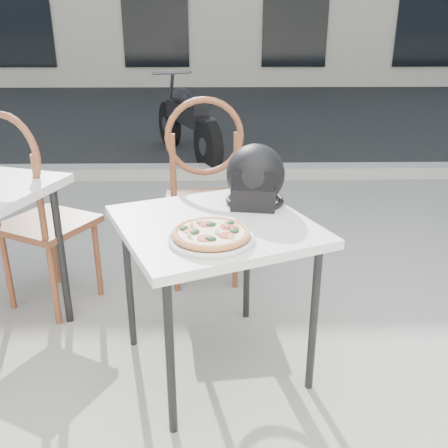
{
  "coord_description": "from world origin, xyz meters",
  "views": [
    {
      "loc": [
        -0.29,
        -2.09,
        1.51
      ],
      "look_at": [
        -0.25,
        -0.27,
        0.78
      ],
      "focal_mm": 40.0,
      "sensor_mm": 36.0,
      "label": 1
    }
  ],
  "objects_px": {
    "cafe_table_main": "(215,236)",
    "cafe_chair_side": "(33,204)",
    "pizza": "(211,233)",
    "helmet": "(255,178)",
    "plate": "(211,238)",
    "motorcycle": "(186,123)",
    "cafe_chair_main": "(204,184)"
  },
  "relations": [
    {
      "from": "cafe_table_main",
      "to": "pizza",
      "type": "relative_size",
      "value": 2.55
    },
    {
      "from": "motorcycle",
      "to": "plate",
      "type": "bearing_deg",
      "value": -107.98
    },
    {
      "from": "plate",
      "to": "cafe_chair_side",
      "type": "bearing_deg",
      "value": 142.23
    },
    {
      "from": "pizza",
      "to": "motorcycle",
      "type": "height_order",
      "value": "motorcycle"
    },
    {
      "from": "plate",
      "to": "cafe_chair_main",
      "type": "relative_size",
      "value": 0.35
    },
    {
      "from": "cafe_table_main",
      "to": "helmet",
      "type": "relative_size",
      "value": 3.13
    },
    {
      "from": "plate",
      "to": "motorcycle",
      "type": "height_order",
      "value": "motorcycle"
    },
    {
      "from": "cafe_chair_side",
      "to": "motorcycle",
      "type": "relative_size",
      "value": 0.61
    },
    {
      "from": "cafe_table_main",
      "to": "cafe_chair_side",
      "type": "bearing_deg",
      "value": 150.96
    },
    {
      "from": "plate",
      "to": "helmet",
      "type": "height_order",
      "value": "helmet"
    },
    {
      "from": "cafe_chair_side",
      "to": "helmet",
      "type": "bearing_deg",
      "value": -166.99
    },
    {
      "from": "pizza",
      "to": "helmet",
      "type": "xyz_separation_m",
      "value": [
        0.2,
        0.42,
        0.09
      ]
    },
    {
      "from": "pizza",
      "to": "plate",
      "type": "bearing_deg",
      "value": -84.63
    },
    {
      "from": "pizza",
      "to": "cafe_chair_side",
      "type": "relative_size",
      "value": 0.35
    },
    {
      "from": "cafe_chair_main",
      "to": "motorcycle",
      "type": "relative_size",
      "value": 0.63
    },
    {
      "from": "pizza",
      "to": "cafe_chair_side",
      "type": "distance_m",
      "value": 1.21
    },
    {
      "from": "cafe_table_main",
      "to": "plate",
      "type": "height_order",
      "value": "plate"
    },
    {
      "from": "helmet",
      "to": "cafe_chair_main",
      "type": "xyz_separation_m",
      "value": [
        -0.25,
        0.6,
        -0.21
      ]
    },
    {
      "from": "cafe_table_main",
      "to": "motorcycle",
      "type": "relative_size",
      "value": 0.55
    },
    {
      "from": "cafe_chair_side",
      "to": "cafe_chair_main",
      "type": "bearing_deg",
      "value": -133.76
    },
    {
      "from": "cafe_table_main",
      "to": "plate",
      "type": "bearing_deg",
      "value": -93.68
    },
    {
      "from": "cafe_chair_main",
      "to": "cafe_chair_side",
      "type": "distance_m",
      "value": 0.94
    },
    {
      "from": "helmet",
      "to": "cafe_chair_main",
      "type": "distance_m",
      "value": 0.69
    },
    {
      "from": "cafe_chair_side",
      "to": "pizza",
      "type": "bearing_deg",
      "value": 170.31
    },
    {
      "from": "cafe_table_main",
      "to": "cafe_chair_side",
      "type": "relative_size",
      "value": 0.89
    },
    {
      "from": "cafe_chair_main",
      "to": "cafe_table_main",
      "type": "bearing_deg",
      "value": 88.4
    },
    {
      "from": "helmet",
      "to": "cafe_chair_side",
      "type": "xyz_separation_m",
      "value": [
        -1.15,
        0.31,
        -0.23
      ]
    },
    {
      "from": "plate",
      "to": "pizza",
      "type": "xyz_separation_m",
      "value": [
        -0.0,
        0.0,
        0.02
      ]
    },
    {
      "from": "helmet",
      "to": "plate",
      "type": "bearing_deg",
      "value": -105.91
    },
    {
      "from": "pizza",
      "to": "cafe_table_main",
      "type": "bearing_deg",
      "value": 86.31
    },
    {
      "from": "plate",
      "to": "motorcycle",
      "type": "bearing_deg",
      "value": 94.35
    },
    {
      "from": "cafe_table_main",
      "to": "cafe_chair_side",
      "type": "xyz_separation_m",
      "value": [
        -0.96,
        0.53,
        -0.04
      ]
    }
  ]
}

